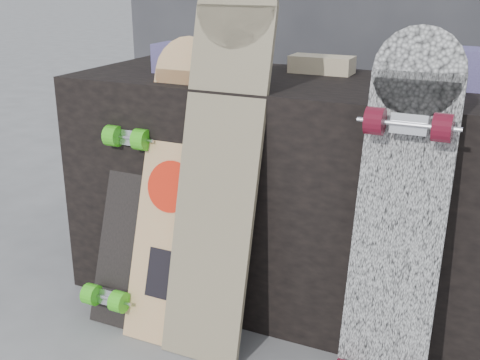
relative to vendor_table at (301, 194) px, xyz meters
The scene contains 8 objects.
vendor_table is the anchor object (origin of this frame).
merch_box_purple 0.64m from the vendor_table, behind, with size 0.18×0.12×0.10m, color #453976.
merch_box_small 0.68m from the vendor_table, ahead, with size 0.14×0.14×0.12m, color #453976.
merch_box_flat 0.46m from the vendor_table, 89.06° to the left, with size 0.22×0.10×0.06m, color #D1B78C.
longboard_geisha 0.47m from the vendor_table, 134.12° to the right, with size 0.22×0.32×0.95m.
longboard_celtic 0.43m from the vendor_table, 113.11° to the right, with size 0.26×0.34×1.18m.
longboard_cascadia 0.61m from the vendor_table, 46.34° to the right, with size 0.23×0.29×1.02m.
skateboard_dark 0.61m from the vendor_table, 145.38° to the right, with size 0.18×0.34×0.79m.
Camera 1 is at (0.65, -1.38, 1.15)m, focal length 45.00 mm.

